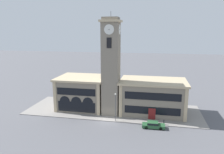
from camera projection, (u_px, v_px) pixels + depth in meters
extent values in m
plane|color=#56565B|center=(107.00, 122.00, 46.22)|extent=(300.00, 300.00, 0.00)
cube|color=gray|center=(113.00, 110.00, 52.82)|extent=(41.10, 13.79, 0.15)
cube|color=gray|center=(111.00, 70.00, 48.50)|extent=(3.70, 3.70, 20.66)
cube|color=tan|center=(111.00, 21.00, 46.33)|extent=(4.40, 4.40, 0.45)
cube|color=gray|center=(111.00, 18.00, 46.22)|extent=(3.41, 3.41, 0.60)
cylinder|color=#4C4C51|center=(111.00, 14.00, 46.03)|extent=(0.10, 0.10, 1.20)
cylinder|color=silver|center=(109.00, 29.00, 44.86)|extent=(2.08, 0.10, 2.08)
cylinder|color=black|center=(109.00, 29.00, 44.80)|extent=(0.17, 0.04, 0.17)
cylinder|color=silver|center=(120.00, 29.00, 46.33)|extent=(0.10, 2.08, 2.08)
cylinder|color=black|center=(120.00, 29.00, 46.32)|extent=(0.04, 0.17, 0.17)
cube|color=black|center=(109.00, 43.00, 45.44)|extent=(1.04, 0.10, 2.20)
cube|color=gray|center=(83.00, 93.00, 53.88)|extent=(11.08, 9.04, 7.42)
cube|color=tan|center=(82.00, 78.00, 53.07)|extent=(11.78, 9.74, 0.45)
cube|color=tan|center=(55.00, 98.00, 50.46)|extent=(0.70, 0.16, 7.42)
cube|color=tan|center=(98.00, 100.00, 48.50)|extent=(0.70, 0.16, 7.42)
cube|color=black|center=(76.00, 92.00, 49.17)|extent=(9.08, 0.10, 1.63)
cube|color=black|center=(76.00, 107.00, 49.90)|extent=(8.86, 0.10, 2.37)
cylinder|color=black|center=(65.00, 101.00, 50.17)|extent=(2.44, 0.06, 2.44)
cylinder|color=black|center=(76.00, 102.00, 49.64)|extent=(2.44, 0.06, 2.44)
cylinder|color=black|center=(88.00, 103.00, 49.12)|extent=(2.44, 0.06, 2.44)
cube|color=gray|center=(153.00, 98.00, 50.67)|extent=(14.40, 9.04, 7.32)
cube|color=tan|center=(153.00, 81.00, 49.87)|extent=(15.10, 9.74, 0.45)
cube|color=tan|center=(120.00, 102.00, 47.56)|extent=(0.70, 0.16, 7.32)
cube|color=tan|center=(186.00, 106.00, 44.97)|extent=(0.70, 0.16, 7.32)
cube|color=black|center=(153.00, 97.00, 45.95)|extent=(11.81, 0.10, 1.61)
cube|color=maroon|center=(152.00, 114.00, 46.76)|extent=(1.50, 0.12, 2.63)
cube|color=black|center=(152.00, 111.00, 46.61)|extent=(11.81, 0.10, 1.64)
cube|color=#285633|center=(153.00, 126.00, 43.04)|extent=(4.47, 1.89, 0.60)
cube|color=#285633|center=(153.00, 123.00, 42.96)|extent=(2.16, 1.66, 0.49)
cube|color=black|center=(153.00, 123.00, 42.96)|extent=(2.08, 1.69, 0.36)
cylinder|color=black|center=(160.00, 125.00, 43.60)|extent=(0.67, 0.24, 0.67)
cylinder|color=black|center=(161.00, 129.00, 42.09)|extent=(0.67, 0.24, 0.67)
cylinder|color=black|center=(146.00, 124.00, 44.05)|extent=(0.67, 0.24, 0.67)
cylinder|color=black|center=(146.00, 128.00, 42.54)|extent=(0.67, 0.24, 0.67)
cylinder|color=#4C4C51|center=(115.00, 108.00, 45.62)|extent=(0.12, 0.12, 5.68)
sphere|color=silver|center=(116.00, 94.00, 44.99)|extent=(0.36, 0.36, 0.36)
cylinder|color=black|center=(164.00, 122.00, 44.38)|extent=(0.18, 0.18, 0.90)
sphere|color=black|center=(164.00, 120.00, 44.27)|extent=(0.16, 0.16, 0.16)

